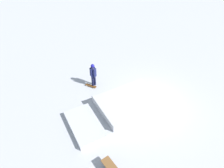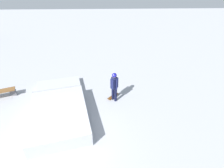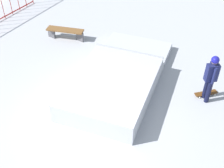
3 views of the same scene
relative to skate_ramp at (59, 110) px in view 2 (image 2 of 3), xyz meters
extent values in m
plane|color=#A8AAB2|center=(-1.93, -0.19, -0.32)|extent=(60.00, 60.00, 0.00)
cube|color=#B0B3BB|center=(-0.47, -0.11, 0.03)|extent=(4.10, 3.36, 0.70)
cube|color=#B0B3BB|center=(2.16, 0.51, -0.17)|extent=(2.35, 2.94, 0.30)
cylinder|color=gray|center=(1.29, 0.30, 0.38)|extent=(0.67, 2.55, 0.08)
cylinder|color=black|center=(1.04, -2.87, 0.09)|extent=(0.15, 0.15, 0.82)
cylinder|color=black|center=(1.21, -2.73, 0.09)|extent=(0.15, 0.15, 0.82)
cube|color=#191E4C|center=(1.13, -2.80, 0.80)|extent=(0.42, 0.43, 0.60)
cylinder|color=#191E4C|center=(1.00, -2.92, 0.80)|extent=(0.09, 0.09, 0.60)
cylinder|color=#191E4C|center=(1.26, -2.69, 0.80)|extent=(0.09, 0.09, 0.60)
sphere|color=tan|center=(1.13, -2.80, 1.25)|extent=(0.22, 0.22, 0.22)
sphere|color=navy|center=(1.13, -2.80, 1.28)|extent=(0.25, 0.25, 0.25)
cube|color=#593314|center=(1.36, -2.75, -0.23)|extent=(0.73, 0.68, 0.02)
cylinder|color=silver|center=(1.07, -2.65, -0.29)|extent=(0.06, 0.06, 0.06)
cylinder|color=silver|center=(1.23, -2.47, -0.29)|extent=(0.06, 0.06, 0.06)
cylinder|color=silver|center=(1.49, -3.02, -0.29)|extent=(0.06, 0.06, 0.06)
cylinder|color=silver|center=(1.64, -2.85, -0.29)|extent=(0.06, 0.06, 0.06)
cube|color=#4C4C51|center=(1.74, 3.03, -0.11)|extent=(0.08, 0.36, 0.42)
camera|label=1|loc=(2.69, 7.36, 7.96)|focal=30.62mm
camera|label=2|loc=(-6.70, -2.41, 5.89)|focal=28.25mm
camera|label=3|loc=(-6.68, -4.29, 6.36)|focal=47.27mm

